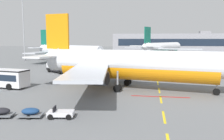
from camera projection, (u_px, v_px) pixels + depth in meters
apron_paint_markings at (157, 78)px, 49.48m from camera, size 8.00×98.22×0.01m
airliner_foreground at (132, 64)px, 37.95m from camera, size 34.64×33.93×12.20m
airliner_far_center at (162, 48)px, 104.56m from camera, size 32.19×34.02×12.52m
airliner_far_right at (68, 51)px, 83.93m from camera, size 30.84×29.19×11.34m
fuel_service_truck at (59, 66)px, 56.59m from camera, size 7.06×6.07×3.14m
baggage_train at (16, 112)px, 24.47m from camera, size 11.69×3.13×1.14m
apron_light_mast_near at (23, 16)px, 86.11m from camera, size 1.80×1.80×26.17m
terminal_satellite at (183, 43)px, 143.54m from camera, size 81.61×19.28×12.49m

